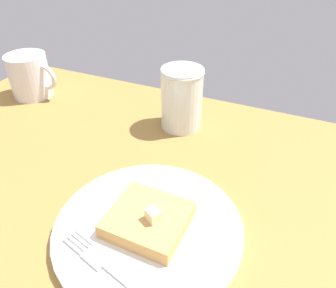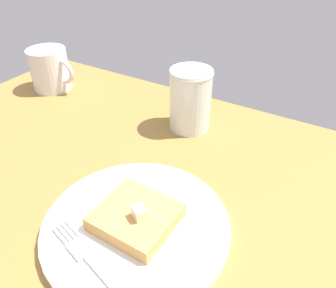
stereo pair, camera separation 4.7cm
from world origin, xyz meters
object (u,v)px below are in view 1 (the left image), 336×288
(fork, at_px, (111,269))
(coffee_mug, at_px, (30,76))
(syrup_jar, at_px, (182,100))
(plate, at_px, (148,228))

(fork, distance_m, coffee_mug, 0.48)
(fork, bearing_deg, syrup_jar, 98.53)
(plate, bearing_deg, syrup_jar, 102.80)
(plate, distance_m, fork, 0.07)
(plate, bearing_deg, coffee_mug, 149.32)
(fork, xyz_separation_m, coffee_mug, (-0.37, 0.30, 0.03))
(plate, height_order, coffee_mug, coffee_mug)
(syrup_jar, bearing_deg, plate, -77.20)
(fork, relative_size, syrup_jar, 1.46)
(syrup_jar, height_order, coffee_mug, syrup_jar)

